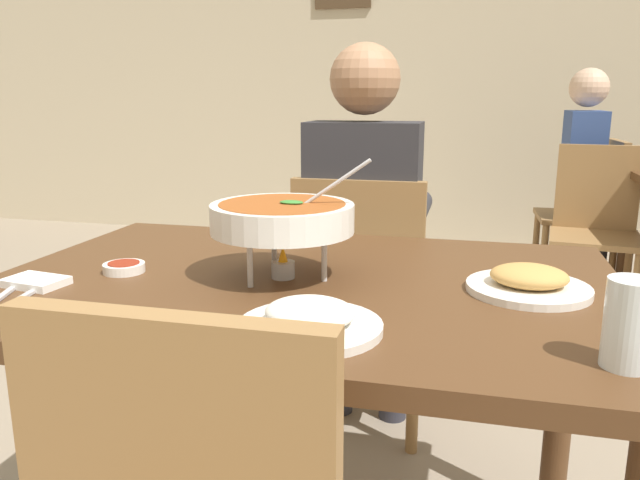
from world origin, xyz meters
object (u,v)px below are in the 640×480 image
object	(u,v)px
rice_plate	(310,320)
patron_bg_left	(589,167)
dining_table_main	(303,327)
chair_bg_left	(593,206)
diner_main	(365,221)
drink_glass	(629,328)
curry_bowl	(282,218)
sauce_dish	(124,267)
appetizer_plate	(529,282)
chair_diner_main	(362,292)
chair_bg_window	(595,221)

from	to	relation	value
rice_plate	patron_bg_left	distance (m)	3.10
dining_table_main	rice_plate	world-z (taller)	rice_plate
patron_bg_left	chair_bg_left	bearing A→B (deg)	44.45
diner_main	drink_glass	size ratio (longest dim) A/B	10.08
curry_bowl	sauce_dish	bearing A→B (deg)	-173.03
appetizer_plate	chair_bg_left	size ratio (longest dim) A/B	0.27
dining_table_main	diner_main	size ratio (longest dim) A/B	1.00
curry_bowl	patron_bg_left	bearing A→B (deg)	68.75
diner_main	patron_bg_left	xyz separation A→B (m)	(1.00, 1.90, 0.00)
chair_diner_main	diner_main	world-z (taller)	diner_main
dining_table_main	chair_diner_main	bearing A→B (deg)	90.00
rice_plate	chair_bg_left	world-z (taller)	chair_bg_left
diner_main	curry_bowl	bearing A→B (deg)	-93.11
sauce_dish	patron_bg_left	distance (m)	3.06
diner_main	rice_plate	distance (m)	1.06
rice_plate	patron_bg_left	world-z (taller)	patron_bg_left
chair_diner_main	diner_main	distance (m)	0.24
rice_plate	sauce_dish	distance (m)	0.54
drink_glass	dining_table_main	bearing A→B (deg)	151.01
rice_plate	chair_bg_left	bearing A→B (deg)	72.30
curry_bowl	drink_glass	size ratio (longest dim) A/B	2.56
curry_bowl	patron_bg_left	world-z (taller)	patron_bg_left
diner_main	rice_plate	size ratio (longest dim) A/B	5.46
chair_diner_main	drink_glass	size ratio (longest dim) A/B	6.92
rice_plate	appetizer_plate	xyz separation A→B (m)	(0.36, 0.31, 0.00)
curry_bowl	diner_main	bearing A→B (deg)	86.89
chair_diner_main	chair_bg_left	xyz separation A→B (m)	(1.05, 1.99, 0.00)
appetizer_plate	sauce_dish	size ratio (longest dim) A/B	2.67
chair_diner_main	chair_bg_left	size ratio (longest dim) A/B	1.00
dining_table_main	chair_diner_main	xyz separation A→B (m)	(-0.00, 0.73, -0.15)
sauce_dish	chair_bg_window	world-z (taller)	chair_bg_window
curry_bowl	patron_bg_left	size ratio (longest dim) A/B	0.25
drink_glass	patron_bg_left	world-z (taller)	patron_bg_left
chair_diner_main	chair_bg_left	bearing A→B (deg)	62.09
dining_table_main	chair_bg_left	distance (m)	2.93
diner_main	chair_bg_left	world-z (taller)	diner_main
appetizer_plate	chair_bg_window	size ratio (longest dim) A/B	0.27
chair_bg_left	dining_table_main	bearing A→B (deg)	-111.15
rice_plate	drink_glass	size ratio (longest dim) A/B	1.85
rice_plate	appetizer_plate	world-z (taller)	same
dining_table_main	chair_bg_window	world-z (taller)	chair_bg_window
chair_bg_window	rice_plate	bearing A→B (deg)	-109.50
sauce_dish	patron_bg_left	xyz separation A→B (m)	(1.39, 2.72, -0.03)
drink_glass	diner_main	bearing A→B (deg)	117.53
curry_bowl	drink_glass	world-z (taller)	curry_bowl
drink_glass	chair_bg_left	xyz separation A→B (m)	(0.49, 3.04, -0.32)
chair_bg_window	patron_bg_left	bearing A→B (deg)	87.86
chair_diner_main	appetizer_plate	size ratio (longest dim) A/B	3.75
patron_bg_left	curry_bowl	bearing A→B (deg)	-111.25
chair_bg_window	appetizer_plate	bearing A→B (deg)	-103.40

